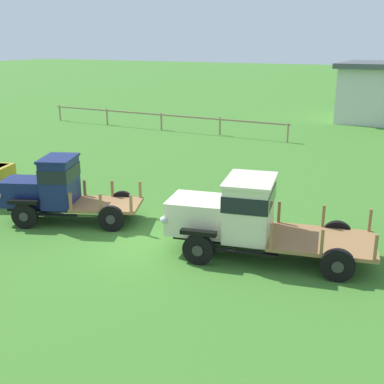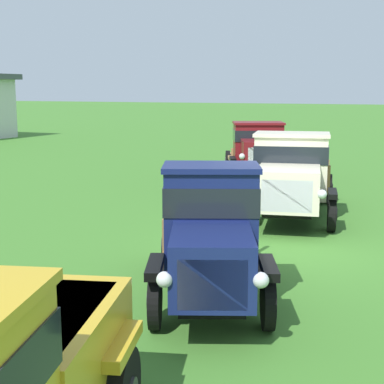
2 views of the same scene
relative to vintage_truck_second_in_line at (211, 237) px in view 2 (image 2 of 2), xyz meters
name	(u,v)px [view 2 (image 2 of 2)]	position (x,y,z in m)	size (l,w,h in m)	color
ground_plane	(283,247)	(3.82, -0.11, -1.09)	(240.00, 240.00, 0.00)	#3D7528
vintage_truck_second_in_line	(211,237)	(0.00, 0.00, 0.00)	(4.71, 3.06, 2.16)	black
vintage_truck_midrow_center	(291,176)	(6.36, 0.42, 0.04)	(5.91, 3.09, 2.19)	black
vintage_truck_far_side	(258,149)	(12.70, 3.25, 0.02)	(5.51, 3.74, 2.07)	black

